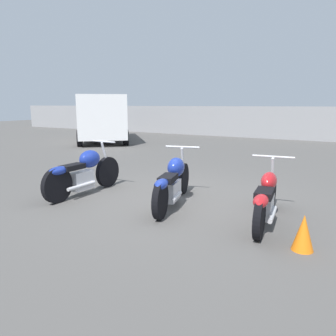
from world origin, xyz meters
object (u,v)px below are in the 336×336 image
object	(u,v)px
motorcycle_slot_2	(266,198)
motorcycle_slot_0	(84,172)
motorcycle_slot_1	(173,182)
parked_van	(102,116)
traffic_cone_near	(303,233)

from	to	relation	value
motorcycle_slot_2	motorcycle_slot_0	bearing A→B (deg)	176.57
motorcycle_slot_1	parked_van	size ratio (longest dim) A/B	0.42
motorcycle_slot_1	parked_van	distance (m)	10.98
parked_van	traffic_cone_near	xyz separation A→B (m)	(10.42, -8.21, -0.99)
motorcycle_slot_1	parked_van	bearing A→B (deg)	123.35
parked_van	motorcycle_slot_1	bearing A→B (deg)	-84.11
parked_van	traffic_cone_near	world-z (taller)	parked_van
parked_van	traffic_cone_near	distance (m)	13.30
motorcycle_slot_1	motorcycle_slot_2	size ratio (longest dim) A/B	1.06
motorcycle_slot_2	traffic_cone_near	xyz separation A→B (m)	(0.64, -0.75, -0.16)
motorcycle_slot_0	motorcycle_slot_1	distance (m)	1.92
motorcycle_slot_1	parked_van	world-z (taller)	parked_van
motorcycle_slot_1	motorcycle_slot_2	distance (m)	1.68
motorcycle_slot_0	parked_van	size ratio (longest dim) A/B	0.40
motorcycle_slot_1	motorcycle_slot_2	xyz separation A→B (m)	(1.68, -0.08, -0.04)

